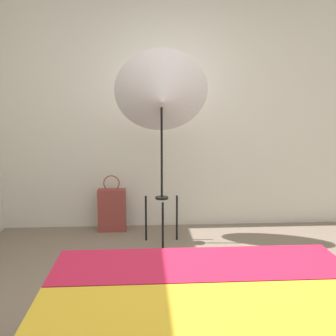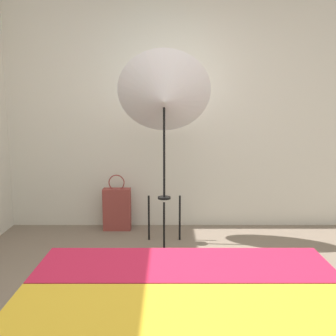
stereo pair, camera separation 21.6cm
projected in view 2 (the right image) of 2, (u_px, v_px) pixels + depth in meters
wall_back at (169, 111)px, 4.32m from camera, size 8.00×0.05×2.60m
photo_umbrella at (163, 98)px, 3.69m from camera, size 0.90×0.63×1.86m
tote_bag at (116, 209)px, 4.30m from camera, size 0.30×0.14×0.61m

